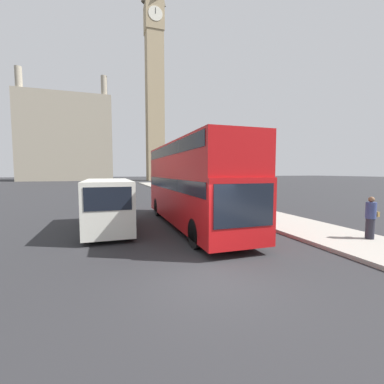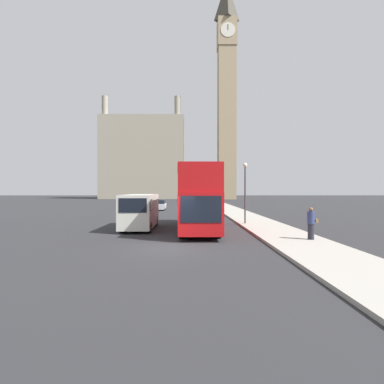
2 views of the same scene
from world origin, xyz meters
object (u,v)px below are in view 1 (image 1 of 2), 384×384
at_px(pedestrian, 371,218).
at_px(street_lamp, 235,164).
at_px(white_van, 108,204).
at_px(parked_sedan, 102,189).
at_px(clock_tower, 154,71).
at_px(red_double_decker_bus, 192,180).

distance_m(pedestrian, street_lamp, 8.49).
bearing_deg(street_lamp, white_van, -164.41).
relative_size(pedestrian, parked_sedan, 0.37).
xyz_separation_m(pedestrian, street_lamp, (-2.10, 7.87, 2.40)).
xyz_separation_m(pedestrian, parked_sedan, (-10.89, 26.92, -0.37)).
relative_size(white_van, parked_sedan, 1.22).
bearing_deg(white_van, street_lamp, 15.59).
distance_m(clock_tower, white_van, 81.15).
xyz_separation_m(street_lamp, parked_sedan, (-8.79, 19.05, -2.78)).
height_order(red_double_decker_bus, parked_sedan, red_double_decker_bus).
bearing_deg(clock_tower, white_van, -102.07).
distance_m(street_lamp, parked_sedan, 21.16).
xyz_separation_m(red_double_decker_bus, street_lamp, (3.87, 2.59, 0.98)).
bearing_deg(street_lamp, clock_tower, 84.01).
xyz_separation_m(clock_tower, white_van, (-15.40, -72.06, -33.99)).
xyz_separation_m(clock_tower, red_double_decker_bus, (-11.20, -72.40, -32.89)).
height_order(white_van, street_lamp, street_lamp).
distance_m(red_double_decker_bus, white_van, 4.36).
xyz_separation_m(red_double_decker_bus, parked_sedan, (-4.92, 21.63, -1.80)).
distance_m(red_double_decker_bus, street_lamp, 4.76).
bearing_deg(parked_sedan, pedestrian, -67.97).
bearing_deg(red_double_decker_bus, white_van, 175.46).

